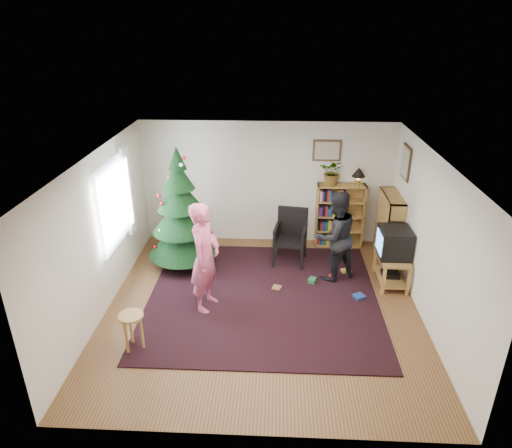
{
  "coord_description": "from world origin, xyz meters",
  "views": [
    {
      "loc": [
        0.2,
        -6.18,
        4.28
      ],
      "look_at": [
        -0.14,
        0.84,
        1.1
      ],
      "focal_mm": 32.0,
      "sensor_mm": 36.0,
      "label": 1
    }
  ],
  "objects_px": {
    "christmas_tree": "(181,218)",
    "table_lamp": "(359,173)",
    "tv_stand": "(391,267)",
    "picture_back": "(327,150)",
    "crt_tv": "(394,242)",
    "bookshelf_right": "(389,227)",
    "stool": "(132,323)",
    "bookshelf_back": "(340,215)",
    "person_by_chair": "(335,236)",
    "armchair": "(290,233)",
    "potted_plant": "(333,172)",
    "picture_right": "(406,162)",
    "person_standing": "(205,257)"
  },
  "relations": [
    {
      "from": "picture_back",
      "to": "picture_right",
      "type": "distance_m",
      "value": 1.51
    },
    {
      "from": "stool",
      "to": "bookshelf_back",
      "type": "bearing_deg",
      "value": 46.69
    },
    {
      "from": "person_standing",
      "to": "tv_stand",
      "type": "bearing_deg",
      "value": -58.99
    },
    {
      "from": "picture_back",
      "to": "tv_stand",
      "type": "height_order",
      "value": "picture_back"
    },
    {
      "from": "picture_back",
      "to": "person_by_chair",
      "type": "relative_size",
      "value": 0.33
    },
    {
      "from": "tv_stand",
      "to": "table_lamp",
      "type": "distance_m",
      "value": 1.97
    },
    {
      "from": "tv_stand",
      "to": "potted_plant",
      "type": "xyz_separation_m",
      "value": [
        -0.95,
        1.47,
        1.24
      ]
    },
    {
      "from": "crt_tv",
      "to": "armchair",
      "type": "bearing_deg",
      "value": 156.48
    },
    {
      "from": "christmas_tree",
      "to": "table_lamp",
      "type": "height_order",
      "value": "christmas_tree"
    },
    {
      "from": "bookshelf_right",
      "to": "stool",
      "type": "distance_m",
      "value": 5.04
    },
    {
      "from": "picture_back",
      "to": "person_by_chair",
      "type": "distance_m",
      "value": 1.86
    },
    {
      "from": "picture_back",
      "to": "bookshelf_back",
      "type": "bearing_deg",
      "value": -22.76
    },
    {
      "from": "christmas_tree",
      "to": "bookshelf_right",
      "type": "distance_m",
      "value": 3.91
    },
    {
      "from": "picture_right",
      "to": "bookshelf_back",
      "type": "distance_m",
      "value": 1.73
    },
    {
      "from": "bookshelf_back",
      "to": "crt_tv",
      "type": "bearing_deg",
      "value": -63.18
    },
    {
      "from": "picture_back",
      "to": "potted_plant",
      "type": "relative_size",
      "value": 1.05
    },
    {
      "from": "christmas_tree",
      "to": "crt_tv",
      "type": "height_order",
      "value": "christmas_tree"
    },
    {
      "from": "tv_stand",
      "to": "person_by_chair",
      "type": "distance_m",
      "value": 1.12
    },
    {
      "from": "picture_back",
      "to": "stool",
      "type": "height_order",
      "value": "picture_back"
    },
    {
      "from": "table_lamp",
      "to": "bookshelf_right",
      "type": "bearing_deg",
      "value": -43.07
    },
    {
      "from": "armchair",
      "to": "table_lamp",
      "type": "bearing_deg",
      "value": 38.19
    },
    {
      "from": "person_standing",
      "to": "picture_right",
      "type": "bearing_deg",
      "value": -47.13
    },
    {
      "from": "armchair",
      "to": "person_by_chair",
      "type": "distance_m",
      "value": 1.02
    },
    {
      "from": "tv_stand",
      "to": "picture_right",
      "type": "bearing_deg",
      "value": 73.92
    },
    {
      "from": "picture_right",
      "to": "bookshelf_right",
      "type": "relative_size",
      "value": 0.46
    },
    {
      "from": "armchair",
      "to": "table_lamp",
      "type": "xyz_separation_m",
      "value": [
        1.3,
        0.71,
        0.97
      ]
    },
    {
      "from": "bookshelf_back",
      "to": "stool",
      "type": "height_order",
      "value": "bookshelf_back"
    },
    {
      "from": "christmas_tree",
      "to": "crt_tv",
      "type": "distance_m",
      "value": 3.78
    },
    {
      "from": "picture_back",
      "to": "crt_tv",
      "type": "xyz_separation_m",
      "value": [
        1.07,
        -1.61,
        -1.15
      ]
    },
    {
      "from": "tv_stand",
      "to": "stool",
      "type": "xyz_separation_m",
      "value": [
        -3.99,
        -1.97,
        0.12
      ]
    },
    {
      "from": "bookshelf_back",
      "to": "armchair",
      "type": "relative_size",
      "value": 1.24
    },
    {
      "from": "stool",
      "to": "potted_plant",
      "type": "xyz_separation_m",
      "value": [
        3.04,
        3.44,
        1.12
      ]
    },
    {
      "from": "bookshelf_right",
      "to": "crt_tv",
      "type": "distance_m",
      "value": 0.96
    },
    {
      "from": "crt_tv",
      "to": "table_lamp",
      "type": "distance_m",
      "value": 1.71
    },
    {
      "from": "christmas_tree",
      "to": "bookshelf_back",
      "type": "height_order",
      "value": "christmas_tree"
    },
    {
      "from": "picture_back",
      "to": "table_lamp",
      "type": "relative_size",
      "value": 1.54
    },
    {
      "from": "armchair",
      "to": "table_lamp",
      "type": "distance_m",
      "value": 1.78
    },
    {
      "from": "christmas_tree",
      "to": "stool",
      "type": "xyz_separation_m",
      "value": [
        -0.24,
        -2.44,
        -0.51
      ]
    },
    {
      "from": "bookshelf_right",
      "to": "stool",
      "type": "relative_size",
      "value": 2.27
    },
    {
      "from": "bookshelf_right",
      "to": "tv_stand",
      "type": "distance_m",
      "value": 1.01
    },
    {
      "from": "armchair",
      "to": "potted_plant",
      "type": "distance_m",
      "value": 1.46
    },
    {
      "from": "bookshelf_back",
      "to": "person_by_chair",
      "type": "bearing_deg",
      "value": -100.47
    },
    {
      "from": "potted_plant",
      "to": "table_lamp",
      "type": "relative_size",
      "value": 1.47
    },
    {
      "from": "picture_back",
      "to": "person_by_chair",
      "type": "xyz_separation_m",
      "value": [
        0.07,
        -1.48,
        -1.13
      ]
    },
    {
      "from": "bookshelf_right",
      "to": "armchair",
      "type": "distance_m",
      "value": 1.88
    },
    {
      "from": "bookshelf_back",
      "to": "potted_plant",
      "type": "height_order",
      "value": "potted_plant"
    },
    {
      "from": "tv_stand",
      "to": "crt_tv",
      "type": "bearing_deg",
      "value": 180.0
    },
    {
      "from": "bookshelf_back",
      "to": "crt_tv",
      "type": "distance_m",
      "value": 1.66
    },
    {
      "from": "person_by_chair",
      "to": "picture_right",
      "type": "bearing_deg",
      "value": -177.84
    },
    {
      "from": "crt_tv",
      "to": "table_lamp",
      "type": "relative_size",
      "value": 1.58
    }
  ]
}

